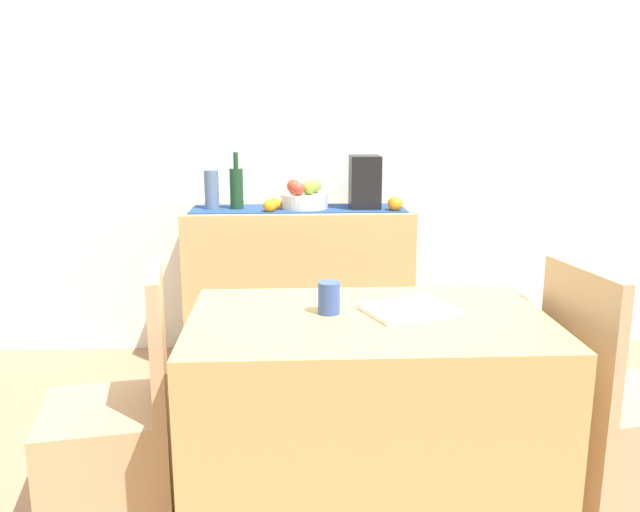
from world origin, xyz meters
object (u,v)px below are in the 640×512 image
object	(u,v)px
dining_table	(368,423)
chair_by_corner	(612,446)
coffee_maker	(365,182)
ceramic_vase	(212,190)
sideboard_console	(299,287)
open_book	(409,309)
chair_near_window	(113,458)
fruit_bowl	(304,201)
wine_bottle	(237,188)
coffee_cup	(329,298)

from	to	relation	value
dining_table	chair_by_corner	distance (m)	0.85
coffee_maker	ceramic_vase	distance (m)	0.82
sideboard_console	open_book	xyz separation A→B (m)	(0.34, -1.44, 0.32)
dining_table	chair_near_window	bearing A→B (deg)	179.81
coffee_maker	dining_table	world-z (taller)	coffee_maker
sideboard_console	fruit_bowl	xyz separation A→B (m)	(0.03, 0.00, 0.48)
coffee_maker	chair_near_window	world-z (taller)	coffee_maker
coffee_maker	dining_table	bearing A→B (deg)	-95.86
dining_table	chair_by_corner	size ratio (longest dim) A/B	1.28
open_book	sideboard_console	bearing A→B (deg)	82.13
wine_bottle	dining_table	xyz separation A→B (m)	(0.53, -1.49, -0.61)
ceramic_vase	coffee_maker	bearing A→B (deg)	0.00
coffee_maker	ceramic_vase	xyz separation A→B (m)	(-0.82, 0.00, -0.04)
ceramic_vase	chair_by_corner	distance (m)	2.23
fruit_bowl	ceramic_vase	distance (m)	0.49
coffee_maker	ceramic_vase	world-z (taller)	coffee_maker
coffee_cup	open_book	bearing A→B (deg)	0.77
coffee_maker	chair_near_window	size ratio (longest dim) A/B	0.32
open_book	chair_by_corner	size ratio (longest dim) A/B	0.31
sideboard_console	ceramic_vase	world-z (taller)	ceramic_vase
ceramic_vase	open_book	bearing A→B (deg)	-60.97
sideboard_console	chair_by_corner	bearing A→B (deg)	-55.00
wine_bottle	coffee_cup	world-z (taller)	wine_bottle
ceramic_vase	chair_near_window	size ratio (longest dim) A/B	0.23
sideboard_console	coffee_maker	size ratio (longest dim) A/B	4.27
dining_table	chair_near_window	distance (m)	0.85
coffee_cup	chair_near_window	xyz separation A→B (m)	(-0.71, -0.04, -0.53)
open_book	coffee_maker	bearing A→B (deg)	68.16
ceramic_vase	coffee_cup	xyz separation A→B (m)	(0.54, -1.44, -0.18)
fruit_bowl	chair_near_window	size ratio (longest dim) A/B	0.28
sideboard_console	open_book	size ratio (longest dim) A/B	4.34
coffee_maker	sideboard_console	bearing A→B (deg)	180.00
open_book	coffee_cup	xyz separation A→B (m)	(-0.26, -0.00, 0.04)
fruit_bowl	dining_table	bearing A→B (deg)	-83.38
wine_bottle	ceramic_vase	size ratio (longest dim) A/B	1.44
wine_bottle	coffee_maker	xyz separation A→B (m)	(0.69, 0.00, 0.03)
fruit_bowl	wine_bottle	xyz separation A→B (m)	(-0.36, 0.00, 0.07)
fruit_bowl	chair_by_corner	xyz separation A→B (m)	(1.01, -1.49, -0.64)
chair_near_window	fruit_bowl	bearing A→B (deg)	65.81
coffee_cup	fruit_bowl	bearing A→B (deg)	91.82
open_book	chair_near_window	xyz separation A→B (m)	(-0.98, -0.05, -0.48)
chair_by_corner	dining_table	bearing A→B (deg)	179.81
open_book	coffee_cup	size ratio (longest dim) A/B	2.67
coffee_cup	chair_near_window	world-z (taller)	chair_near_window
ceramic_vase	chair_near_window	bearing A→B (deg)	-96.78
wine_bottle	dining_table	distance (m)	1.70
dining_table	chair_by_corner	xyz separation A→B (m)	(0.84, -0.00, -0.10)
fruit_bowl	chair_near_window	distance (m)	1.75
wine_bottle	coffee_maker	size ratio (longest dim) A/B	1.07
fruit_bowl	coffee_cup	world-z (taller)	fruit_bowl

